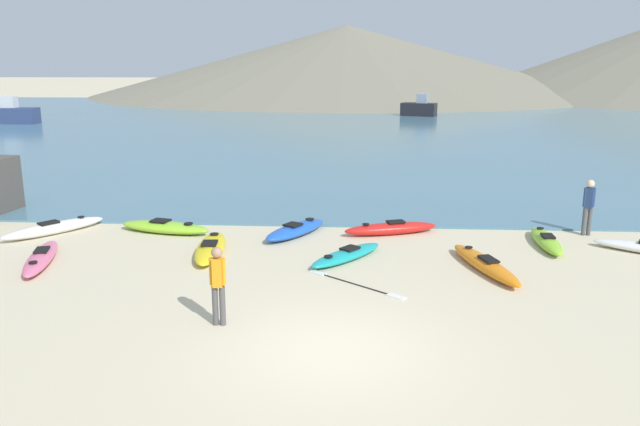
# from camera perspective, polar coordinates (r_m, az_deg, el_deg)

# --- Properties ---
(ground_plane) EXTENTS (400.00, 400.00, 0.00)m
(ground_plane) POSITION_cam_1_polar(r_m,az_deg,el_deg) (11.40, 0.97, -12.47)
(ground_plane) COLOR beige
(bay_water) EXTENTS (160.00, 70.00, 0.06)m
(bay_water) POSITION_cam_1_polar(r_m,az_deg,el_deg) (54.01, 3.06, 8.32)
(bay_water) COLOR teal
(bay_water) RESTS_ON ground_plane
(far_hill_left) EXTENTS (52.40, 52.40, 10.00)m
(far_hill_left) POSITION_cam_1_polar(r_m,az_deg,el_deg) (99.73, 1.90, 13.62)
(far_hill_left) COLOR gray
(far_hill_left) RESTS_ON ground_plane
(far_hill_midleft) EXTENTS (78.94, 78.94, 10.66)m
(far_hill_midleft) POSITION_cam_1_polar(r_m,az_deg,el_deg) (101.71, 2.47, 13.80)
(far_hill_midleft) COLOR gray
(far_hill_midleft) RESTS_ON ground_plane
(kayak_on_sand_1) EXTENTS (0.69, 2.74, 0.36)m
(kayak_on_sand_1) POSITION_cam_1_polar(r_m,az_deg,el_deg) (18.56, 19.98, -2.38)
(kayak_on_sand_1) COLOR #8CCC2D
(kayak_on_sand_1) RESTS_ON ground_plane
(kayak_on_sand_2) EXTENTS (2.14, 2.51, 0.31)m
(kayak_on_sand_2) POSITION_cam_1_polar(r_m,az_deg,el_deg) (16.28, 2.46, -3.84)
(kayak_on_sand_2) COLOR teal
(kayak_on_sand_2) RESTS_ON ground_plane
(kayak_on_sand_3) EXTENTS (1.01, 3.02, 0.36)m
(kayak_on_sand_3) POSITION_cam_1_polar(r_m,az_deg,el_deg) (17.01, -9.98, -3.16)
(kayak_on_sand_3) COLOR yellow
(kayak_on_sand_3) RESTS_ON ground_plane
(kayak_on_sand_4) EXTENTS (2.93, 1.45, 0.40)m
(kayak_on_sand_4) POSITION_cam_1_polar(r_m,az_deg,el_deg) (18.74, 6.51, -1.41)
(kayak_on_sand_4) COLOR red
(kayak_on_sand_4) RESTS_ON ground_plane
(kayak_on_sand_5) EXTENTS (1.47, 3.32, 0.37)m
(kayak_on_sand_5) POSITION_cam_1_polar(r_m,az_deg,el_deg) (15.96, 14.84, -4.53)
(kayak_on_sand_5) COLOR orange
(kayak_on_sand_5) RESTS_ON ground_plane
(kayak_on_sand_6) EXTENTS (1.39, 3.11, 0.33)m
(kayak_on_sand_6) POSITION_cam_1_polar(r_m,az_deg,el_deg) (17.52, -24.15, -3.74)
(kayak_on_sand_6) COLOR #E5668C
(kayak_on_sand_6) RESTS_ON ground_plane
(kayak_on_sand_7) EXTENTS (2.02, 2.70, 0.39)m
(kayak_on_sand_7) POSITION_cam_1_polar(r_m,az_deg,el_deg) (18.51, -2.24, -1.54)
(kayak_on_sand_7) COLOR blue
(kayak_on_sand_7) RESTS_ON ground_plane
(kayak_on_sand_8) EXTENTS (2.39, 2.86, 0.40)m
(kayak_on_sand_8) POSITION_cam_1_polar(r_m,az_deg,el_deg) (20.31, -23.12, -1.26)
(kayak_on_sand_8) COLOR white
(kayak_on_sand_8) RESTS_ON ground_plane
(kayak_on_sand_9) EXTENTS (3.02, 1.47, 0.39)m
(kayak_on_sand_9) POSITION_cam_1_polar(r_m,az_deg,el_deg) (19.37, -13.98, -1.26)
(kayak_on_sand_9) COLOR #8CCC2D
(kayak_on_sand_9) RESTS_ON ground_plane
(person_near_foreground) EXTENTS (0.32, 0.23, 1.59)m
(person_near_foreground) POSITION_cam_1_polar(r_m,az_deg,el_deg) (12.24, -9.32, -6.14)
(person_near_foreground) COLOR #4C4C4C
(person_near_foreground) RESTS_ON ground_plane
(person_near_waterline) EXTENTS (0.34, 0.28, 1.67)m
(person_near_waterline) POSITION_cam_1_polar(r_m,az_deg,el_deg) (19.96, 23.35, 0.78)
(person_near_waterline) COLOR #4C4C4C
(person_near_waterline) RESTS_ON ground_plane
(moored_boat_0) EXTENTS (3.72, 1.46, 2.22)m
(moored_boat_0) POSITION_cam_1_polar(r_m,az_deg,el_deg) (57.90, -26.17, 8.12)
(moored_boat_0) COLOR navy
(moored_boat_0) RESTS_ON bay_water
(moored_boat_1) EXTENTS (3.53, 2.45, 2.05)m
(moored_boat_1) POSITION_cam_1_polar(r_m,az_deg,el_deg) (60.42, 9.05, 9.45)
(moored_boat_1) COLOR black
(moored_boat_1) RESTS_ON bay_water
(loose_paddle) EXTENTS (2.28, 1.89, 0.03)m
(loose_paddle) POSITION_cam_1_polar(r_m,az_deg,el_deg) (14.54, 3.20, -6.50)
(loose_paddle) COLOR black
(loose_paddle) RESTS_ON ground_plane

